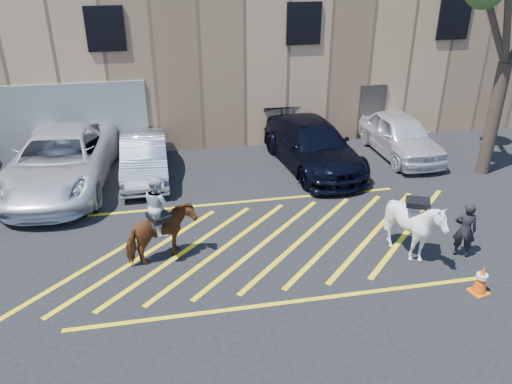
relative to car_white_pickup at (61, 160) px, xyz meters
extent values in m
plane|color=black|center=(5.70, -4.53, -0.89)|extent=(90.00, 90.00, 0.00)
imported|color=silver|center=(0.00, 0.00, 0.00)|extent=(3.52, 6.67, 1.79)
imported|color=#9CA0AA|center=(2.64, 0.24, -0.19)|extent=(1.52, 4.30, 1.41)
imported|color=black|center=(8.48, 0.03, -0.09)|extent=(2.90, 5.78, 1.61)
imported|color=white|center=(12.03, 0.45, -0.12)|extent=(1.92, 4.59, 1.55)
imported|color=black|center=(10.52, -6.32, -0.15)|extent=(0.65, 0.58, 1.49)
cube|color=tan|center=(5.70, 7.47, 2.61)|extent=(32.00, 10.00, 7.00)
cube|color=black|center=(1.70, 2.43, 3.71)|extent=(1.30, 0.08, 1.50)
cube|color=black|center=(8.70, 2.43, 3.71)|extent=(1.30, 0.08, 1.50)
cube|color=black|center=(14.70, 2.43, 3.71)|extent=(1.30, 0.08, 1.50)
cube|color=#38332D|center=(11.70, 2.43, 0.21)|extent=(1.10, 0.08, 2.20)
cube|color=yellow|center=(1.50, -4.83, -0.89)|extent=(4.20, 4.20, 0.01)
cube|color=yellow|center=(2.55, -4.83, -0.89)|extent=(4.20, 4.20, 0.01)
cube|color=yellow|center=(3.60, -4.83, -0.89)|extent=(4.20, 4.20, 0.01)
cube|color=yellow|center=(4.65, -4.83, -0.89)|extent=(4.20, 4.20, 0.01)
cube|color=yellow|center=(5.70, -4.83, -0.89)|extent=(4.20, 4.20, 0.01)
cube|color=yellow|center=(6.75, -4.83, -0.89)|extent=(4.20, 4.20, 0.01)
cube|color=yellow|center=(7.80, -4.83, -0.89)|extent=(4.20, 4.20, 0.01)
cube|color=yellow|center=(8.85, -4.83, -0.89)|extent=(4.20, 4.20, 0.01)
cube|color=yellow|center=(9.90, -4.83, -0.89)|extent=(4.20, 4.20, 0.01)
cube|color=yellow|center=(5.70, -2.33, -0.89)|extent=(9.50, 0.12, 0.01)
cube|color=yellow|center=(5.70, -7.33, -0.89)|extent=(9.50, 0.12, 0.01)
imported|color=brown|center=(3.06, -5.06, -0.17)|extent=(1.89, 1.45, 1.45)
imported|color=#AEB2B9|center=(3.06, -5.06, 0.64)|extent=(0.82, 0.89, 1.48)
cube|color=black|center=(3.06, -5.06, 0.34)|extent=(0.66, 0.70, 0.14)
imported|color=white|center=(9.22, -6.14, -0.03)|extent=(1.94, 2.02, 1.73)
cube|color=black|center=(9.22, -6.14, 0.65)|extent=(0.70, 0.66, 0.14)
cube|color=orange|center=(10.08, -7.81, -0.88)|extent=(0.46, 0.46, 0.03)
cone|color=#FF4B0A|center=(10.08, -7.81, -0.51)|extent=(0.32, 0.32, 0.70)
cylinder|color=white|center=(10.08, -7.81, -0.45)|extent=(0.25, 0.25, 0.10)
cylinder|color=#413027|center=(14.21, -1.66, 1.01)|extent=(0.44, 0.44, 3.80)
cylinder|color=#45372A|center=(14.13, -0.80, 3.91)|extent=(0.33, 1.88, 2.34)
cylinder|color=#49382C|center=(13.60, -1.66, 3.95)|extent=(1.40, 0.20, 2.39)
cylinder|color=#4C412E|center=(13.74, -1.93, 4.31)|extent=(1.16, 0.77, 3.11)
camera|label=1|loc=(3.33, -15.86, 6.15)|focal=35.00mm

